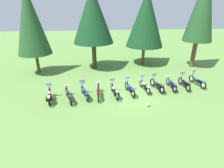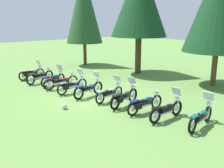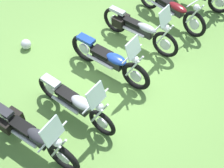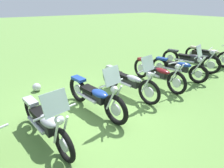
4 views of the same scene
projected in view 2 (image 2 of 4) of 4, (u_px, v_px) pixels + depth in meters
ground_plane at (91, 96)px, 14.82m from camera, size 80.00×80.00×0.00m
motorcycle_0 at (31, 73)px, 18.99m from camera, size 0.81×2.16×1.37m
motorcycle_1 at (40, 76)px, 17.97m from camera, size 0.98×2.36×1.03m
motorcycle_2 at (53, 78)px, 17.29m from camera, size 0.92×2.11×1.35m
motorcycle_3 at (61, 82)px, 16.44m from camera, size 0.63×2.43×1.03m
motorcycle_4 at (72, 85)px, 15.45m from camera, size 0.79×2.31×1.38m
motorcycle_5 at (89, 89)px, 14.67m from camera, size 0.75×2.28×1.39m
motorcycle_6 at (110, 93)px, 13.91m from camera, size 0.76×2.14×1.35m
motorcycle_7 at (124, 97)px, 13.07m from camera, size 0.90×2.30×1.39m
motorcycle_8 at (145, 103)px, 12.15m from camera, size 0.77×2.30×1.01m
motorcycle_9 at (167, 110)px, 11.31m from camera, size 0.62×2.21×1.37m
motorcycle_10 at (201, 117)px, 10.49m from camera, size 0.71×2.28×1.36m
pine_tree_0 at (84, 7)px, 23.77m from camera, size 3.40×3.40×8.77m
pine_tree_2 at (221, 1)px, 16.04m from camera, size 4.40×4.40×8.61m
dropped_helmet at (64, 106)px, 12.68m from camera, size 0.27×0.27×0.27m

